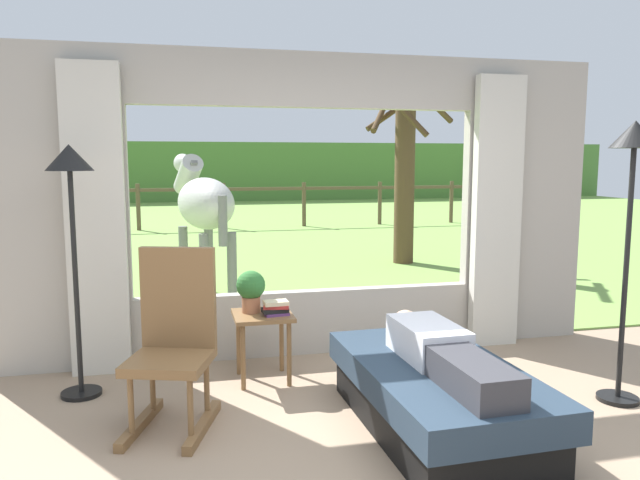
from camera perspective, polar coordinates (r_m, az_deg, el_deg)
name	(u,v)px	position (r m, az deg, el deg)	size (l,w,h in m)	color
back_wall_with_window	(308,210)	(5.17, -1.16, 2.84)	(5.20, 0.12, 2.55)	#ADA599
curtain_panel_left	(96,222)	(4.96, -20.27, 1.61)	(0.44, 0.10, 2.40)	beige
curtain_panel_right	(497,213)	(5.64, 16.21, 2.43)	(0.44, 0.10, 2.40)	beige
outdoor_pasture_lawn	(221,224)	(16.06, -9.23, 1.45)	(36.00, 21.68, 0.02)	#759E47
distant_hill_ridge	(204,172)	(25.81, -10.80, 6.30)	(36.00, 2.00, 2.40)	#4F7D38
recliner_sofa	(436,396)	(3.96, 10.83, -14.13)	(0.95, 1.73, 0.42)	black
reclining_person	(441,351)	(3.81, 11.25, -10.14)	(0.36, 1.43, 0.22)	silver
rocking_chair	(174,340)	(3.98, -13.50, -9.09)	(0.65, 0.79, 1.12)	brown
side_table	(263,326)	(4.67, -5.37, -7.99)	(0.44, 0.44, 0.52)	brown
potted_plant	(251,289)	(4.65, -6.50, -4.55)	(0.22, 0.22, 0.32)	#9E6042
book_stack	(276,308)	(4.58, -4.17, -6.36)	(0.21, 0.15, 0.11)	#59336B
floor_lamp_left	(71,195)	(4.51, -22.28, 3.96)	(0.32, 0.32, 1.78)	black
floor_lamp_right	(632,177)	(4.58, 27.20, 5.28)	(0.32, 0.32, 1.93)	black
horse	(203,204)	(7.28, -10.88, 3.30)	(0.86, 1.82, 1.73)	#B2B2AD
pasture_tree	(404,165)	(9.83, 7.89, 6.97)	(1.36, 1.34, 2.97)	#4C3823
pasture_fence_line	(224,199)	(15.01, -9.03, 3.86)	(16.10, 0.10, 1.10)	brown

